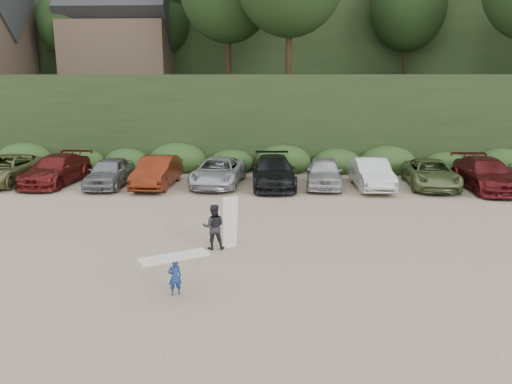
{
  "coord_description": "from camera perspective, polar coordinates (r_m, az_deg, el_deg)",
  "views": [
    {
      "loc": [
        0.57,
        -16.48,
        5.73
      ],
      "look_at": [
        -0.33,
        3.0,
        1.3
      ],
      "focal_mm": 35.0,
      "sensor_mm": 36.0,
      "label": 1
    }
  ],
  "objects": [
    {
      "name": "ground",
      "position": [
        17.46,
        0.62,
        -6.36
      ],
      "size": [
        120.0,
        120.0,
        0.0
      ],
      "primitive_type": "plane",
      "color": "tan",
      "rests_on": "ground"
    },
    {
      "name": "hillside_backdrop",
      "position": [
        52.7,
        1.8,
        18.77
      ],
      "size": [
        90.0,
        41.5,
        28.0
      ],
      "color": "black",
      "rests_on": "ground"
    },
    {
      "name": "parked_cars",
      "position": [
        27.09,
        -2.15,
        2.27
      ],
      "size": [
        39.68,
        6.1,
        1.65
      ],
      "color": "#BCBDC2",
      "rests_on": "ground"
    },
    {
      "name": "child_surfer",
      "position": [
        13.73,
        -9.3,
        -8.6
      ],
      "size": [
        1.85,
        1.43,
        1.12
      ],
      "color": "navy",
      "rests_on": "ground"
    },
    {
      "name": "adult_surfer",
      "position": [
        17.17,
        -4.7,
        -3.93
      ],
      "size": [
        1.26,
        0.68,
        1.86
      ],
      "color": "black",
      "rests_on": "ground"
    }
  ]
}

